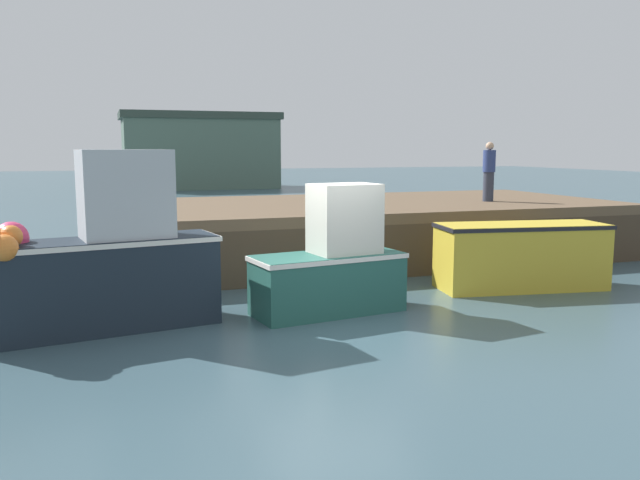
# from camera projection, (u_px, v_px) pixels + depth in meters

# --- Properties ---
(ground) EXTENTS (120.00, 160.00, 0.10)m
(ground) POSITION_uv_depth(u_px,v_px,m) (335.00, 324.00, 11.05)
(ground) COLOR #38515B
(pier) EXTENTS (13.78, 6.45, 1.48)m
(pier) POSITION_uv_depth(u_px,v_px,m) (366.00, 213.00, 17.25)
(pier) COLOR brown
(pier) RESTS_ON ground
(fishing_boat_near_left) EXTENTS (3.92, 1.78, 2.91)m
(fishing_boat_near_left) POSITION_uv_depth(u_px,v_px,m) (100.00, 261.00, 10.39)
(fishing_boat_near_left) COLOR #19232D
(fishing_boat_near_left) RESTS_ON ground
(fishing_boat_near_right) EXTENTS (2.86, 1.50, 2.31)m
(fishing_boat_near_right) POSITION_uv_depth(u_px,v_px,m) (332.00, 265.00, 11.57)
(fishing_boat_near_right) COLOR #23564C
(fishing_boat_near_right) RESTS_ON ground
(fishing_boat_mid) EXTENTS (3.67, 1.74, 1.37)m
(fishing_boat_mid) POSITION_uv_depth(u_px,v_px,m) (521.00, 255.00, 13.57)
(fishing_boat_mid) COLOR gold
(fishing_boat_mid) RESTS_ON ground
(dockworker) EXTENTS (0.34, 0.34, 1.62)m
(dockworker) POSITION_uv_depth(u_px,v_px,m) (489.00, 172.00, 17.78)
(dockworker) COLOR #2D3342
(dockworker) RESTS_ON pier
(warehouse) EXTENTS (11.21, 5.61, 5.46)m
(warehouse) POSITION_uv_depth(u_px,v_px,m) (200.00, 150.00, 47.39)
(warehouse) COLOR #4C6656
(warehouse) RESTS_ON ground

